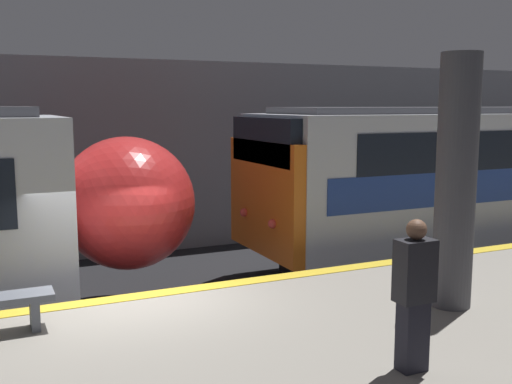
# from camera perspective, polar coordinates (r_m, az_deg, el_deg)

# --- Properties ---
(ground_plane) EXTENTS (120.00, 120.00, 0.00)m
(ground_plane) POSITION_cam_1_polar(r_m,az_deg,el_deg) (9.17, -11.75, -16.23)
(ground_plane) COLOR black
(station_rear_barrier) EXTENTS (50.00, 0.15, 4.92)m
(station_rear_barrier) POSITION_cam_1_polar(r_m,az_deg,el_deg) (15.10, -17.90, 2.85)
(station_rear_barrier) COLOR gray
(station_rear_barrier) RESTS_ON ground
(support_pillar_near) EXTENTS (0.52, 0.52, 3.32)m
(support_pillar_near) POSITION_cam_1_polar(r_m,az_deg,el_deg) (8.18, 18.49, 0.88)
(support_pillar_near) COLOR #47474C
(support_pillar_near) RESTS_ON platform
(person_waiting) EXTENTS (0.38, 0.24, 1.55)m
(person_waiting) POSITION_cam_1_polar(r_m,az_deg,el_deg) (6.21, 14.82, -9.24)
(person_waiting) COLOR black
(person_waiting) RESTS_ON platform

